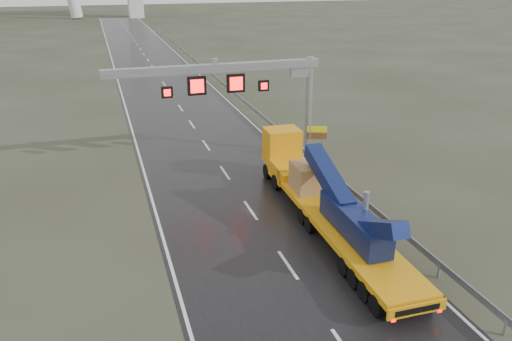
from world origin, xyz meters
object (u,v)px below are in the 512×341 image
object	(u,v)px
sign_gantry	(246,84)
exit_sign_pair	(317,136)
striped_barrier	(311,159)
heavy_haul_truck	(317,190)

from	to	relation	value
sign_gantry	exit_sign_pair	xyz separation A→B (m)	(5.00, -1.16, -3.88)
exit_sign_pair	striped_barrier	distance (m)	2.24
heavy_haul_truck	exit_sign_pair	bearing A→B (deg)	67.54
exit_sign_pair	striped_barrier	xyz separation A→B (m)	(-1.10, -1.59, -1.14)
heavy_haul_truck	striped_barrier	size ratio (longest dim) A/B	14.22
exit_sign_pair	striped_barrier	bearing A→B (deg)	-103.43
sign_gantry	exit_sign_pair	world-z (taller)	sign_gantry
exit_sign_pair	heavy_haul_truck	bearing A→B (deg)	-92.35
exit_sign_pair	sign_gantry	bearing A→B (deg)	-171.82
sign_gantry	exit_sign_pair	size ratio (longest dim) A/B	6.01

